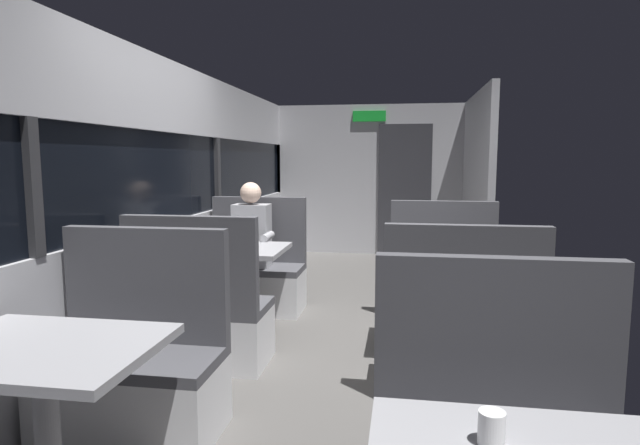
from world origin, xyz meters
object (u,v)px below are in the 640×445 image
Objects in this scene: coffee_cup_primary at (492,428)px; bench_near_window_facing_entry at (135,373)px; seated_passenger at (253,257)px; dining_table_rear_aisle at (451,271)px; bench_mid_window_facing_end at (201,320)px; dining_table_near_window at (43,369)px; dining_table_mid_window at (232,259)px; bench_mid_window_facing_entry at (255,277)px; bench_rear_aisle_facing_entry at (443,289)px; bench_rear_aisle_facing_end at (460,343)px.

bench_near_window_facing_entry is at bearing 144.65° from coffee_cup_primary.
dining_table_rear_aisle is at bearing -24.80° from seated_passenger.
bench_near_window_facing_entry and bench_mid_window_facing_end have the same top height.
dining_table_near_window and dining_table_mid_window have the same top height.
seated_passenger is (0.00, -0.07, 0.21)m from bench_mid_window_facing_entry.
bench_near_window_facing_entry reaches higher than dining_table_near_window.
bench_rear_aisle_facing_entry is (1.79, 2.14, 0.00)m from bench_near_window_facing_entry.
seated_passenger is 3.83m from coffee_cup_primary.
dining_table_near_window is at bearing -141.19° from bench_rear_aisle_facing_end.
dining_table_rear_aisle is (1.79, -0.90, 0.31)m from bench_mid_window_facing_entry.
bench_mid_window_facing_end is 2.15m from bench_rear_aisle_facing_entry.
bench_near_window_facing_entry is 1.00× the size of bench_mid_window_facing_end.
bench_near_window_facing_entry is at bearing -90.00° from bench_mid_window_facing_end.
bench_rear_aisle_facing_end reaches higher than coffee_cup_primary.
bench_mid_window_facing_entry is 12.22× the size of coffee_cup_primary.
dining_table_near_window is at bearing -90.00° from bench_mid_window_facing_end.
bench_rear_aisle_facing_end is 0.87× the size of seated_passenger.
bench_rear_aisle_facing_end reaches higher than dining_table_near_window.
dining_table_rear_aisle is at bearing -26.68° from bench_mid_window_facing_entry.
dining_table_rear_aisle is 0.71× the size of seated_passenger.
bench_mid_window_facing_entry is at bearing 90.00° from dining_table_mid_window.
dining_table_rear_aisle is at bearing -6.38° from dining_table_mid_window.
coffee_cup_primary is (1.66, -3.51, 0.46)m from bench_mid_window_facing_entry.
bench_rear_aisle_facing_entry is at bearing -4.08° from seated_passenger.
seated_passenger is (-1.79, 0.83, -0.10)m from dining_table_rear_aisle.
dining_table_near_window is 0.82× the size of bench_mid_window_facing_end.
bench_mid_window_facing_end is at bearing -90.00° from bench_mid_window_facing_entry.
dining_table_near_window is 2.97m from seated_passenger.
bench_near_window_facing_entry is 12.22× the size of coffee_cup_primary.
seated_passenger is at bearing 155.20° from dining_table_rear_aisle.
bench_rear_aisle_facing_entry is (0.00, 0.70, -0.31)m from dining_table_rear_aisle.
bench_rear_aisle_facing_entry is at bearing 50.08° from bench_near_window_facing_entry.
bench_mid_window_facing_entry is at bearing 90.00° from bench_mid_window_facing_end.
bench_rear_aisle_facing_end is (1.79, -0.20, 0.00)m from bench_mid_window_facing_end.
dining_table_rear_aisle is at bearing -90.00° from bench_rear_aisle_facing_entry.
bench_near_window_facing_entry is 2.32m from dining_table_rear_aisle.
dining_table_mid_window is 0.82× the size of bench_rear_aisle_facing_entry.
dining_table_rear_aisle is (1.79, 2.14, 0.00)m from dining_table_near_window.
bench_rear_aisle_facing_entry is 3.35m from coffee_cup_primary.
bench_mid_window_facing_end is 1.00× the size of bench_rear_aisle_facing_entry.
seated_passenger reaches higher than bench_mid_window_facing_entry.
bench_near_window_facing_entry is at bearing 90.00° from dining_table_near_window.
coffee_cup_primary is at bearing -64.76° from bench_mid_window_facing_entry.
bench_rear_aisle_facing_end is at bearing 38.81° from dining_table_near_window.
seated_passenger is 14.00× the size of coffee_cup_primary.
bench_mid_window_facing_entry reaches higher than coffee_cup_primary.
bench_mid_window_facing_entry and bench_rear_aisle_facing_end have the same top height.
dining_table_near_window is 1.73m from coffee_cup_primary.
coffee_cup_primary is (-0.13, -2.61, 0.15)m from dining_table_rear_aisle.
dining_table_rear_aisle is at bearing 38.81° from bench_near_window_facing_entry.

